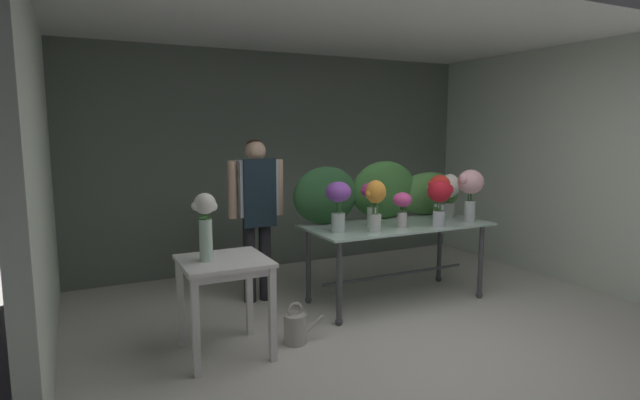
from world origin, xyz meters
TOP-DOWN VIEW (x-y plane):
  - ground_plane at (0.00, 1.63)m, footprint 7.17×7.17m
  - wall_back at (0.00, 3.26)m, footprint 5.21×0.12m
  - wall_left at (-2.61, 1.63)m, footprint 0.12×3.38m
  - wall_right at (2.61, 1.63)m, footprint 0.12×3.38m
  - ceiling_slab at (0.00, 1.63)m, footprint 5.33×3.38m
  - display_table_glass at (0.47, 1.44)m, footprint 1.82×0.84m
  - side_table_white at (-1.38, 1.00)m, footprint 0.64×0.62m
  - florist at (-0.76, 2.03)m, footprint 0.56×0.24m
  - foliage_backdrop at (0.49, 1.73)m, footprint 2.00×0.22m
  - vase_fuchsia_dahlias at (0.41, 1.26)m, footprint 0.18×0.18m
  - vase_blush_carnations at (1.20, 1.22)m, footprint 0.29×0.25m
  - vase_magenta_anemones at (0.18, 1.43)m, footprint 0.24×0.21m
  - vase_sunset_roses at (0.06, 1.18)m, footprint 0.20×0.18m
  - vase_scarlet_snapdragons at (0.95, 1.39)m, footprint 0.23×0.21m
  - vase_ivory_peonies at (1.20, 1.53)m, footprint 0.21×0.21m
  - vase_violet_hydrangea at (-0.24, 1.33)m, footprint 0.23×0.23m
  - vase_crimson_lilies at (0.76, 1.15)m, footprint 0.25×0.23m
  - vase_white_roses_tall at (-1.51, 1.00)m, footprint 0.19×0.16m
  - watering_can at (-0.83, 0.94)m, footprint 0.35×0.18m

SIDE VIEW (x-z plane):
  - ground_plane at x=0.00m, z-range 0.00..0.00m
  - watering_can at x=-0.83m, z-range -0.05..0.30m
  - side_table_white at x=-1.38m, z-range 0.27..1.01m
  - display_table_glass at x=0.47m, z-range 0.26..1.05m
  - florist at x=-0.76m, z-range 0.18..1.79m
  - vase_fuchsia_dahlias at x=0.41m, z-range 0.82..1.15m
  - vase_white_roses_tall at x=-1.51m, z-range 0.78..1.28m
  - foliage_backdrop at x=0.49m, z-range 0.76..1.35m
  - vase_ivory_peonies at x=1.20m, z-range 0.83..1.28m
  - vase_violet_hydrangea at x=-0.24m, z-range 0.84..1.30m
  - vase_crimson_lilies at x=0.76m, z-range 0.85..1.29m
  - vase_magenta_anemones at x=0.18m, z-range 0.86..1.28m
  - vase_sunset_roses at x=0.06m, z-range 0.83..1.31m
  - vase_scarlet_snapdragons at x=0.95m, z-range 0.85..1.32m
  - vase_blush_carnations at x=1.20m, z-range 0.87..1.39m
  - wall_back at x=0.00m, z-range 0.00..2.62m
  - wall_left at x=-2.61m, z-range 0.00..2.62m
  - wall_right at x=2.61m, z-range 0.00..2.62m
  - ceiling_slab at x=0.00m, z-range 2.62..2.74m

